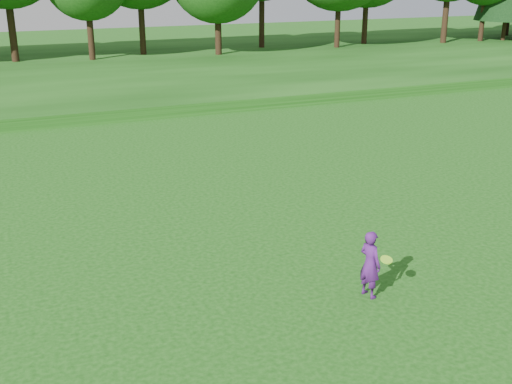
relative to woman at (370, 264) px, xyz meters
name	(u,v)px	position (x,y,z in m)	size (l,w,h in m)	color
ground	(273,314)	(-2.29, 0.09, -0.77)	(140.00, 140.00, 0.00)	#13440D
berm	(61,73)	(-2.29, 34.09, -0.47)	(130.00, 30.00, 0.60)	#13440D
walking_path	(99,119)	(-2.29, 20.09, -0.75)	(130.00, 1.60, 0.04)	gray
woman	(370,264)	(0.00, 0.00, 0.00)	(0.59, 0.75, 1.55)	#4D1768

